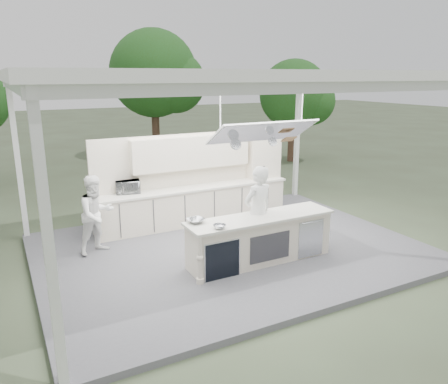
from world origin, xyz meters
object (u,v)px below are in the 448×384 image
back_counter (195,205)px  sous_chef (96,214)px  demo_island (260,239)px  head_chef (258,213)px

back_counter → sous_chef: size_ratio=3.03×
back_counter → demo_island: bearing=-86.4°
sous_chef → demo_island: bearing=-57.2°
demo_island → sous_chef: sous_chef is taller
back_counter → head_chef: (0.25, -2.60, 0.49)m
head_chef → sous_chef: head_chef is taller
head_chef → demo_island: bearing=58.7°
demo_island → back_counter: same height
back_counter → sous_chef: sous_chef is taller
sous_chef → back_counter: bearing=-4.2°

